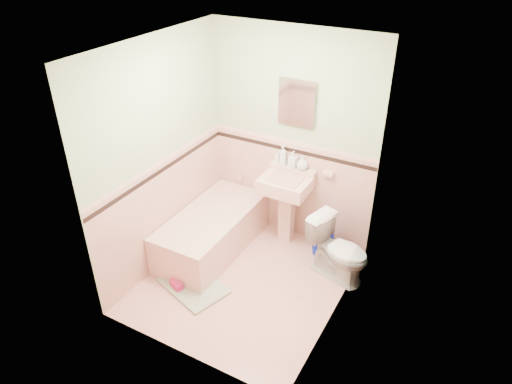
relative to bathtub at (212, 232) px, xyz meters
The scene contains 32 objects.
floor 0.75m from the bathtub, 27.65° to the right, with size 2.20×2.20×0.00m, color #E6A597.
ceiling 2.38m from the bathtub, 27.65° to the right, with size 2.20×2.20×0.00m, color white.
wall_back 1.43m from the bathtub, 50.71° to the left, with size 2.50×2.50×0.00m, color #F4E5C7.
wall_front 1.87m from the bathtub, 66.22° to the right, with size 2.50×2.50×0.00m, color #F4E5C7.
wall_left 1.14m from the bathtub, 138.27° to the right, with size 2.50×2.50×0.00m, color #F4E5C7.
wall_right 1.95m from the bathtub, 11.45° to the right, with size 2.50×2.50×0.00m, color #F4E5C7.
wainscot_back 1.05m from the bathtub, 50.27° to the left, with size 2.00×2.00×0.00m, color #E9AA9C.
wainscot_front 1.60m from the bathtub, 66.05° to the right, with size 2.00×2.00×0.00m, color #E9AA9C.
wainscot_left 0.61m from the bathtub, 137.33° to the right, with size 2.20×2.20×0.00m, color #E9AA9C.
wainscot_right 1.69m from the bathtub, 11.53° to the right, with size 2.20×2.20×0.00m, color #E9AA9C.
accent_back 1.33m from the bathtub, 50.04° to the left, with size 2.00×2.00×0.00m, color black.
accent_front 1.79m from the bathtub, 65.95° to the right, with size 2.00×2.00×0.00m, color black.
accent_left 1.02m from the bathtub, 136.85° to the right, with size 2.20×2.20×0.00m, color black.
accent_right 1.87m from the bathtub, 11.57° to the right, with size 2.20×2.20×0.00m, color black.
cap_back 1.40m from the bathtub, 50.04° to the left, with size 2.00×2.00×0.00m, color #E6A9A2.
cap_front 1.84m from the bathtub, 65.95° to the right, with size 2.00×2.00×0.00m, color #E6A9A2.
cap_left 1.11m from the bathtub, 136.85° to the right, with size 2.20×2.20×0.00m, color #E6A9A2.
cap_right 1.92m from the bathtub, 11.57° to the right, with size 2.20×2.20×0.00m, color #E6A9A2.
bathtub is the anchor object (origin of this frame).
tub_faucet 0.83m from the bathtub, 90.00° to the left, with size 0.04×0.04×0.12m, color silver.
sink 0.89m from the bathtub, 37.93° to the left, with size 0.56×0.48×0.88m, color #E1A69A, non-canonical shape.
sink_faucet 1.20m from the bathtub, 44.58° to the left, with size 0.02×0.02×0.10m, color silver.
medicine_cabinet 1.78m from the bathtub, 47.42° to the left, with size 0.36×0.04×0.45m, color white.
soap_dish 1.51m from the bathtub, 33.57° to the left, with size 0.12×0.07×0.04m, color #E1A69A.
soap_bottle_left 1.22m from the bathtub, 52.20° to the left, with size 0.09×0.09×0.24m, color #B2B2B2.
soap_bottle_mid 1.27m from the bathtub, 46.31° to the left, with size 0.09×0.09×0.20m, color #B2B2B2.
soap_bottle_right 1.33m from the bathtub, 41.73° to the left, with size 0.13×0.13×0.17m, color #B2B2B2.
tube 1.15m from the bathtub, 56.14° to the left, with size 0.04×0.04×0.12m, color white.
toilet 1.49m from the bathtub, ahead, with size 0.39×0.68×0.69m, color white.
bucket 1.29m from the bathtub, 24.50° to the left, with size 0.27×0.27×0.27m, color #0011AF, non-canonical shape.
bath_mat 0.73m from the bathtub, 74.49° to the right, with size 0.72×0.48×0.03m, color #98A186.
shoe 0.80m from the bathtub, 86.20° to the right, with size 0.17×0.08×0.07m, color #BF1E59.
Camera 1 is at (1.95, -3.31, 3.42)m, focal length 32.63 mm.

